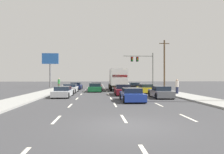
% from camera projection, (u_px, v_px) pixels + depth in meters
% --- Properties ---
extents(ground_plane, '(140.00, 140.00, 0.00)m').
position_uv_depth(ground_plane, '(106.00, 90.00, 33.69)').
color(ground_plane, '#3D3D3F').
extents(sidewalk_right, '(2.87, 80.00, 0.14)m').
position_uv_depth(sidewalk_right, '(164.00, 91.00, 29.30)').
color(sidewalk_right, '#9E9E99').
rests_on(sidewalk_right, ground_plane).
extents(sidewalk_left, '(2.87, 80.00, 0.14)m').
position_uv_depth(sidewalk_left, '(48.00, 92.00, 28.11)').
color(sidewalk_left, '#9E9E99').
rests_on(sidewalk_left, ground_plane).
extents(lane_markings, '(6.94, 57.00, 0.01)m').
position_uv_depth(lane_markings, '(106.00, 90.00, 32.72)').
color(lane_markings, silver).
rests_on(lane_markings, ground_plane).
extents(car_navy, '(2.04, 4.08, 1.24)m').
position_uv_depth(car_navy, '(76.00, 86.00, 35.29)').
color(car_navy, '#141E4C').
rests_on(car_navy, ground_plane).
extents(car_white, '(1.99, 4.19, 1.20)m').
position_uv_depth(car_white, '(70.00, 89.00, 28.06)').
color(car_white, white).
rests_on(car_white, ground_plane).
extents(car_silver, '(1.85, 4.58, 1.15)m').
position_uv_depth(car_silver, '(63.00, 92.00, 21.80)').
color(car_silver, '#B7BABF').
rests_on(car_silver, ground_plane).
extents(car_red, '(2.08, 4.75, 1.23)m').
position_uv_depth(car_red, '(96.00, 86.00, 36.55)').
color(car_red, red).
rests_on(car_red, ground_plane).
extents(car_green, '(2.13, 4.71, 1.26)m').
position_uv_depth(car_green, '(95.00, 88.00, 29.92)').
color(car_green, '#196B38').
rests_on(car_green, ground_plane).
extents(box_truck, '(2.79, 9.10, 3.43)m').
position_uv_depth(box_truck, '(117.00, 78.00, 33.17)').
color(box_truck, white).
rests_on(box_truck, ground_plane).
extents(car_maroon, '(2.07, 4.72, 1.28)m').
position_uv_depth(car_maroon, '(123.00, 90.00, 24.30)').
color(car_maroon, maroon).
rests_on(car_maroon, ground_plane).
extents(car_blue, '(1.95, 4.29, 1.17)m').
position_uv_depth(car_blue, '(132.00, 95.00, 17.94)').
color(car_blue, '#1E389E').
rests_on(car_blue, ground_plane).
extents(car_black, '(1.98, 4.40, 1.23)m').
position_uv_depth(car_black, '(134.00, 86.00, 35.32)').
color(car_black, black).
rests_on(car_black, ground_plane).
extents(car_yellow, '(1.82, 4.27, 1.21)m').
position_uv_depth(car_yellow, '(145.00, 89.00, 27.54)').
color(car_yellow, yellow).
rests_on(car_yellow, ground_plane).
extents(car_gray, '(1.95, 4.17, 1.22)m').
position_uv_depth(car_gray, '(161.00, 92.00, 20.84)').
color(car_gray, slate).
rests_on(car_gray, ground_plane).
extents(traffic_signal_mast, '(6.18, 0.69, 7.14)m').
position_uv_depth(traffic_signal_mast, '(141.00, 62.00, 40.87)').
color(traffic_signal_mast, '#595B56').
rests_on(traffic_signal_mast, ground_plane).
extents(utility_pole_mid, '(1.80, 0.28, 8.75)m').
position_uv_depth(utility_pole_mid, '(164.00, 64.00, 35.53)').
color(utility_pole_mid, brown).
rests_on(utility_pole_mid, ground_plane).
extents(roadside_billboard, '(3.54, 0.36, 7.37)m').
position_uv_depth(roadside_billboard, '(50.00, 63.00, 43.43)').
color(roadside_billboard, slate).
rests_on(roadside_billboard, ground_plane).
extents(pedestrian_near_corner, '(0.38, 0.38, 1.75)m').
position_uv_depth(pedestrian_near_corner, '(177.00, 86.00, 24.43)').
color(pedestrian_near_corner, '#1E233F').
rests_on(pedestrian_near_corner, sidewalk_right).
extents(pedestrian_mid_block, '(0.38, 0.38, 1.85)m').
position_uv_depth(pedestrian_mid_block, '(59.00, 83.00, 34.81)').
color(pedestrian_mid_block, brown).
rests_on(pedestrian_mid_block, sidewalk_left).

